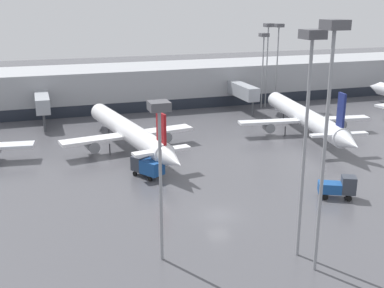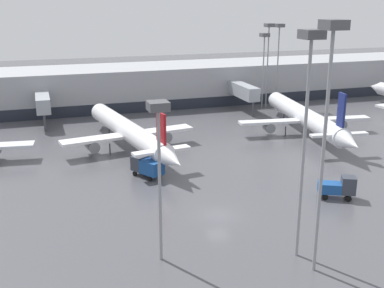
{
  "view_description": "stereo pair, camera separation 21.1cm",
  "coord_description": "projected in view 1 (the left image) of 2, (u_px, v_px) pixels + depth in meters",
  "views": [
    {
      "loc": [
        -18.67,
        -47.11,
        23.88
      ],
      "look_at": [
        2.81,
        18.38,
        3.0
      ],
      "focal_mm": 45.0,
      "sensor_mm": 36.0,
      "label": 1
    },
    {
      "loc": [
        -18.47,
        -47.17,
        23.88
      ],
      "look_at": [
        2.81,
        18.38,
        3.0
      ],
      "focal_mm": 45.0,
      "sensor_mm": 36.0,
      "label": 2
    }
  ],
  "objects": [
    {
      "name": "apron_light_mast_2",
      "position": [
        278.0,
        42.0,
        107.99
      ],
      "size": [
        1.8,
        1.8,
        18.55
      ],
      "color": "gray",
      "rests_on": "ground_plane"
    },
    {
      "name": "parked_jet_0",
      "position": [
        129.0,
        131.0,
        78.16
      ],
      "size": [
        22.39,
        38.19,
        8.98
      ],
      "rotation": [
        0.0,
        0.0,
        1.74
      ],
      "color": "white",
      "rests_on": "ground_plane"
    },
    {
      "name": "terminal_building",
      "position": [
        121.0,
        87.0,
        110.32
      ],
      "size": [
        160.0,
        27.75,
        9.0
      ],
      "color": "#9EA0A5",
      "rests_on": "ground_plane"
    },
    {
      "name": "apron_light_mast_1",
      "position": [
        263.0,
        49.0,
        106.08
      ],
      "size": [
        1.8,
        1.8,
        16.66
      ],
      "color": "gray",
      "rests_on": "ground_plane"
    },
    {
      "name": "service_truck_0",
      "position": [
        147.0,
        166.0,
        66.69
      ],
      "size": [
        4.24,
        5.18,
        2.74
      ],
      "rotation": [
        0.0,
        0.0,
        2.11
      ],
      "color": "#19478C",
      "rests_on": "ground_plane"
    },
    {
      "name": "apron_light_mast_4",
      "position": [
        330.0,
        85.0,
        39.23
      ],
      "size": [
        1.8,
        1.8,
        22.31
      ],
      "color": "gray",
      "rests_on": "ground_plane"
    },
    {
      "name": "ground_plane",
      "position": [
        219.0,
        215.0,
        55.33
      ],
      "size": [
        320.0,
        320.0,
        0.0
      ],
      "primitive_type": "plane",
      "color": "#4C4C51"
    },
    {
      "name": "apron_light_mast_0",
      "position": [
        268.0,
        42.0,
        106.76
      ],
      "size": [
        1.8,
        1.8,
        18.68
      ],
      "color": "gray",
      "rests_on": "ground_plane"
    },
    {
      "name": "service_truck_1",
      "position": [
        339.0,
        187.0,
        59.64
      ],
      "size": [
        4.8,
        3.63,
        2.91
      ],
      "rotation": [
        0.0,
        0.0,
        5.81
      ],
      "color": "#19478C",
      "rests_on": "ground_plane"
    },
    {
      "name": "apron_light_mast_5",
      "position": [
        160.0,
        135.0,
        42.38
      ],
      "size": [
        1.8,
        1.8,
        15.36
      ],
      "color": "gray",
      "rests_on": "ground_plane"
    },
    {
      "name": "parked_jet_1",
      "position": [
        305.0,
        117.0,
        87.74
      ],
      "size": [
        24.8,
        38.81,
        10.09
      ],
      "rotation": [
        0.0,
        0.0,
        1.43
      ],
      "color": "silver",
      "rests_on": "ground_plane"
    },
    {
      "name": "apron_light_mast_3",
      "position": [
        309.0,
        86.0,
        41.96
      ],
      "size": [
        1.8,
        1.8,
        21.39
      ],
      "color": "gray",
      "rests_on": "ground_plane"
    }
  ]
}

